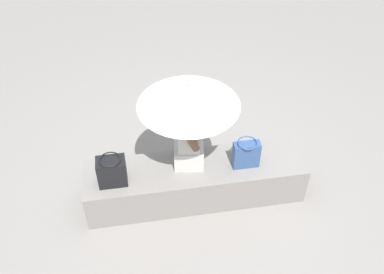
{
  "coord_description": "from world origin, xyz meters",
  "views": [
    {
      "loc": [
        0.51,
        2.92,
        3.5
      ],
      "look_at": [
        0.02,
        -0.05,
        0.77
      ],
      "focal_mm": 40.81,
      "sensor_mm": 36.0,
      "label": 1
    }
  ],
  "objects_px": {
    "parasol": "(189,95)",
    "tote_bag_canvas": "(112,171)",
    "handbag_black": "(246,154)",
    "person_seated": "(189,131)"
  },
  "relations": [
    {
      "from": "person_seated",
      "to": "handbag_black",
      "type": "bearing_deg",
      "value": 163.19
    },
    {
      "from": "person_seated",
      "to": "parasol",
      "type": "bearing_deg",
      "value": 81.6
    },
    {
      "from": "person_seated",
      "to": "tote_bag_canvas",
      "type": "relative_size",
      "value": 2.93
    },
    {
      "from": "parasol",
      "to": "handbag_black",
      "type": "bearing_deg",
      "value": 170.95
    },
    {
      "from": "parasol",
      "to": "tote_bag_canvas",
      "type": "distance_m",
      "value": 1.03
    },
    {
      "from": "parasol",
      "to": "tote_bag_canvas",
      "type": "height_order",
      "value": "parasol"
    },
    {
      "from": "parasol",
      "to": "tote_bag_canvas",
      "type": "relative_size",
      "value": 3.21
    },
    {
      "from": "person_seated",
      "to": "parasol",
      "type": "height_order",
      "value": "parasol"
    },
    {
      "from": "handbag_black",
      "to": "person_seated",
      "type": "bearing_deg",
      "value": -16.81
    },
    {
      "from": "parasol",
      "to": "handbag_black",
      "type": "distance_m",
      "value": 0.89
    }
  ]
}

